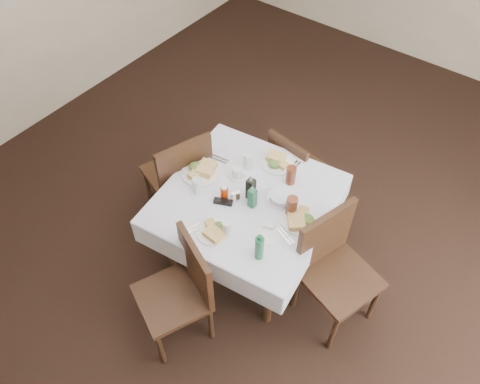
{
  "coord_description": "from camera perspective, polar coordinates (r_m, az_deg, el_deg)",
  "views": [
    {
      "loc": [
        1.15,
        -1.98,
        3.39
      ],
      "look_at": [
        -0.19,
        -0.2,
        0.8
      ],
      "focal_mm": 35.0,
      "sensor_mm": 36.0,
      "label": 1
    }
  ],
  "objects": [
    {
      "name": "iced_tea_b",
      "position": [
        3.3,
        6.31,
        -1.75
      ],
      "size": [
        0.08,
        0.08,
        0.17
      ],
      "color": "brown",
      "rests_on": "dining_table"
    },
    {
      "name": "ground_plane",
      "position": [
        4.09,
        3.9,
        -6.86
      ],
      "size": [
        7.0,
        7.0,
        0.0
      ],
      "primitive_type": "plane",
      "color": "black"
    },
    {
      "name": "salt_shaker",
      "position": [
        3.38,
        -0.79,
        -0.63
      ],
      "size": [
        0.04,
        0.04,
        0.08
      ],
      "color": "white",
      "rests_on": "dining_table"
    },
    {
      "name": "cutlery_n",
      "position": [
        3.65,
        6.44,
        2.91
      ],
      "size": [
        0.05,
        0.18,
        0.01
      ],
      "color": "silver",
      "rests_on": "dining_table"
    },
    {
      "name": "green_bottle",
      "position": [
        3.05,
        2.37,
        -6.78
      ],
      "size": [
        0.06,
        0.06,
        0.23
      ],
      "color": "#195C37",
      "rests_on": "dining_table"
    },
    {
      "name": "meal_south",
      "position": [
        3.23,
        -3.11,
        -4.71
      ],
      "size": [
        0.25,
        0.25,
        0.05
      ],
      "color": "white",
      "rests_on": "dining_table"
    },
    {
      "name": "chair_east",
      "position": [
        3.39,
        11.2,
        -8.46
      ],
      "size": [
        0.6,
        0.6,
        1.01
      ],
      "color": "black",
      "rests_on": "ground"
    },
    {
      "name": "water_e",
      "position": [
        3.33,
        6.2,
        -1.47
      ],
      "size": [
        0.07,
        0.07,
        0.12
      ],
      "color": "silver",
      "rests_on": "dining_table"
    },
    {
      "name": "ketchup_bottle",
      "position": [
        3.39,
        -1.92,
        -0.07
      ],
      "size": [
        0.06,
        0.06,
        0.12
      ],
      "color": "#B22905",
      "rests_on": "dining_table"
    },
    {
      "name": "meal_east",
      "position": [
        3.31,
        7.39,
        -3.34
      ],
      "size": [
        0.28,
        0.28,
        0.06
      ],
      "color": "white",
      "rests_on": "dining_table"
    },
    {
      "name": "cutlery_w",
      "position": [
        3.71,
        -2.83,
        4.12
      ],
      "size": [
        0.2,
        0.08,
        0.01
      ],
      "color": "silver",
      "rests_on": "dining_table"
    },
    {
      "name": "oil_cruet_green",
      "position": [
        3.32,
        1.51,
        -0.63
      ],
      "size": [
        0.05,
        0.05,
        0.21
      ],
      "color": "#195C37",
      "rests_on": "dining_table"
    },
    {
      "name": "meal_west",
      "position": [
        3.59,
        -4.77,
        2.64
      ],
      "size": [
        0.3,
        0.3,
        0.07
      ],
      "color": "white",
      "rests_on": "dining_table"
    },
    {
      "name": "chair_west",
      "position": [
        3.89,
        -7.25,
        2.19
      ],
      "size": [
        0.6,
        0.6,
        0.99
      ],
      "color": "black",
      "rests_on": "ground"
    },
    {
      "name": "side_plate_b",
      "position": [
        3.22,
        3.26,
        -5.34
      ],
      "size": [
        0.16,
        0.16,
        0.01
      ],
      "color": "white",
      "rests_on": "dining_table"
    },
    {
      "name": "coffee_mug",
      "position": [
        3.54,
        -0.31,
        2.32
      ],
      "size": [
        0.14,
        0.12,
        0.09
      ],
      "color": "white",
      "rests_on": "dining_table"
    },
    {
      "name": "chair_north",
      "position": [
        4.06,
        6.44,
        3.09
      ],
      "size": [
        0.45,
        0.45,
        0.84
      ],
      "color": "black",
      "rests_on": "ground"
    },
    {
      "name": "cutlery_s",
      "position": [
        3.27,
        -5.58,
        -4.38
      ],
      "size": [
        0.08,
        0.17,
        0.01
      ],
      "color": "silver",
      "rests_on": "dining_table"
    },
    {
      "name": "chair_south",
      "position": [
        3.29,
        -6.97,
        -11.34
      ],
      "size": [
        0.59,
        0.59,
        0.95
      ],
      "color": "black",
      "rests_on": "ground"
    },
    {
      "name": "pepper_shaker",
      "position": [
        3.4,
        -0.29,
        -0.38
      ],
      "size": [
        0.03,
        0.03,
        0.07
      ],
      "color": "#432B1D",
      "rests_on": "dining_table"
    },
    {
      "name": "water_s",
      "position": [
        3.19,
        -1.61,
        -4.37
      ],
      "size": [
        0.07,
        0.07,
        0.13
      ],
      "color": "silver",
      "rests_on": "dining_table"
    },
    {
      "name": "oil_cruet_dark",
      "position": [
        3.36,
        1.33,
        0.47
      ],
      "size": [
        0.06,
        0.06,
        0.24
      ],
      "color": "black",
      "rests_on": "dining_table"
    },
    {
      "name": "sunglasses",
      "position": [
        3.39,
        -2.06,
        -1.2
      ],
      "size": [
        0.15,
        0.1,
        0.03
      ],
      "color": "black",
      "rests_on": "dining_table"
    },
    {
      "name": "room_shell",
      "position": [
        2.84,
        5.72,
        12.74
      ],
      "size": [
        6.04,
        7.04,
        2.8
      ],
      "color": "#C9B494",
      "rests_on": "ground"
    },
    {
      "name": "meal_north",
      "position": [
        3.66,
        4.51,
        3.73
      ],
      "size": [
        0.26,
        0.26,
        0.06
      ],
      "color": "white",
      "rests_on": "dining_table"
    },
    {
      "name": "iced_tea_a",
      "position": [
        3.5,
        6.23,
        2.06
      ],
      "size": [
        0.07,
        0.07,
        0.15
      ],
      "color": "brown",
      "rests_on": "dining_table"
    },
    {
      "name": "bread_basket",
      "position": [
        3.41,
        5.12,
        -0.64
      ],
      "size": [
        0.2,
        0.2,
        0.07
      ],
      "color": "silver",
      "rests_on": "dining_table"
    },
    {
      "name": "dining_table",
      "position": [
        3.5,
        0.77,
        -1.57
      ],
      "size": [
        1.36,
        1.36,
        0.76
      ],
      "color": "black",
      "rests_on": "ground"
    },
    {
      "name": "sugar_caddy",
      "position": [
        3.25,
        3.5,
        -4.15
      ],
      "size": [
        0.09,
        0.07,
        0.04
      ],
      "color": "white",
      "rests_on": "dining_table"
    },
    {
      "name": "water_w",
      "position": [
        3.44,
        -5.19,
        0.8
      ],
      "size": [
        0.07,
        0.07,
        0.13
      ],
      "color": "silver",
      "rests_on": "dining_table"
    },
    {
      "name": "water_n",
      "position": [
        3.59,
        1.02,
        3.84
      ],
      "size": [
        0.07,
        0.07,
        0.14
      ],
      "color": "silver",
      "rests_on": "dining_table"
    },
    {
      "name": "cutlery_e",
      "position": [
        3.23,
        5.56,
        -5.35
      ],
      "size": [
        0.16,
        0.09,
        0.01
      ],
      "color": "silver",
      "rests_on": "dining_table"
    },
    {
      "name": "side_plate_a",
      "position": [
        3.68,
        0.56,
        3.73
      ],
      "size": [
        0.16,
        0.16,
        0.01
      ],
      "color": "white",
      "rests_on": "dining_table"
    }
  ]
}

